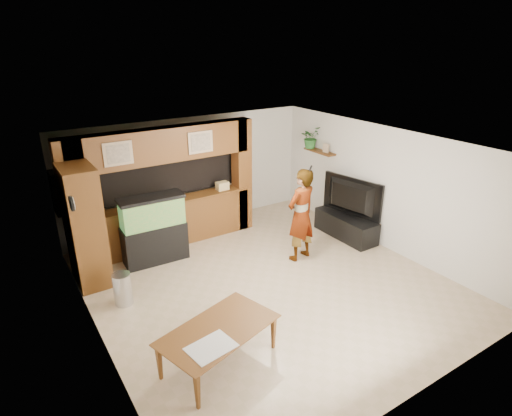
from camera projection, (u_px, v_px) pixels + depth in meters
floor at (267, 283)px, 7.99m from camera, size 6.50×6.50×0.00m
ceiling at (268, 147)px, 7.01m from camera, size 6.50×6.50×0.00m
wall_back at (189, 173)px, 10.03m from camera, size 6.00×0.00×6.00m
wall_left at (91, 266)px, 5.99m from camera, size 0.00×6.50×6.50m
wall_right at (385, 188)px, 9.01m from camera, size 0.00×6.50×6.50m
partition at (161, 187)px, 9.07m from camera, size 4.20×0.99×2.60m
wall_clock at (72, 204)px, 6.56m from camera, size 0.05×0.25×0.25m
wall_shelf at (320, 151)px, 10.30m from camera, size 0.25×0.90×0.04m
pantry_cabinet at (85, 227)px, 7.65m from camera, size 0.56×0.92×2.24m
trash_can at (123, 289)px, 7.28m from camera, size 0.31×0.31×0.57m
aquarium at (154, 230)px, 8.54m from camera, size 1.26×0.47×1.40m
tv_stand at (346, 226)px, 9.76m from camera, size 0.56×1.54×0.51m
television at (348, 198)px, 9.50m from camera, size 0.48×1.51×0.86m
photo_frame at (326, 148)px, 10.09m from camera, size 0.07×0.16×0.20m
potted_plant at (310, 137)px, 10.43m from camera, size 0.56×0.52×0.53m
person at (301, 215)px, 8.54m from camera, size 0.77×0.58×1.93m
microphone at (310, 169)px, 8.07m from camera, size 0.03×0.09×0.14m
dining_table at (221, 347)px, 5.92m from camera, size 1.83×1.33×0.58m
newspaper_a at (211, 347)px, 5.49m from camera, size 0.66×0.52×0.01m
counter_box at (222, 186)px, 9.69m from camera, size 0.28×0.19×0.18m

